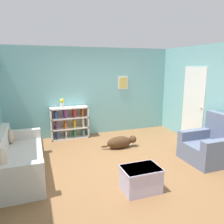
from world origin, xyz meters
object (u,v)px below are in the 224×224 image
(recliner_chair, at_px, (211,146))
(coffee_table, at_px, (141,178))
(bookshelf, at_px, (70,123))
(vase, at_px, (62,103))
(dog, at_px, (121,142))
(couch, at_px, (18,160))

(recliner_chair, bearing_deg, coffee_table, -164.38)
(bookshelf, bearing_deg, vase, -173.48)
(coffee_table, bearing_deg, dog, 77.94)
(dog, bearing_deg, couch, -165.40)
(recliner_chair, distance_m, dog, 2.10)
(couch, bearing_deg, vase, 59.31)
(bookshelf, height_order, coffee_table, bookshelf)
(couch, height_order, recliner_chair, recliner_chair)
(couch, height_order, bookshelf, bookshelf)
(couch, bearing_deg, recliner_chair, -10.57)
(recliner_chair, relative_size, coffee_table, 1.63)
(coffee_table, xyz_separation_m, vase, (-0.88, 3.16, 0.84))
(recliner_chair, xyz_separation_m, coffee_table, (-2.00, -0.56, -0.12))
(bookshelf, distance_m, recliner_chair, 3.75)
(dog, height_order, vase, vase)
(couch, xyz_separation_m, coffee_table, (1.98, -1.30, -0.07))
(dog, bearing_deg, recliner_chair, -40.72)
(bookshelf, xyz_separation_m, vase, (-0.19, -0.02, 0.61))
(dog, bearing_deg, vase, 136.32)
(bookshelf, height_order, dog, bookshelf)
(dog, bearing_deg, coffee_table, -102.06)
(couch, height_order, vase, vase)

